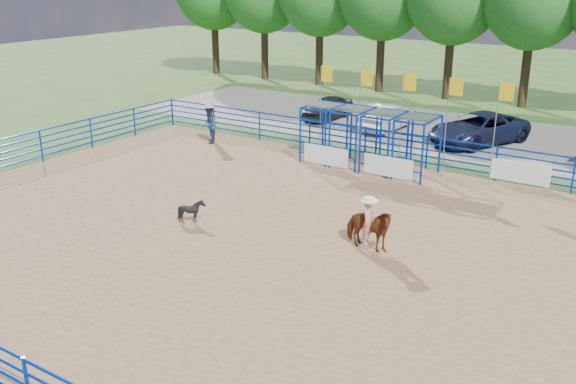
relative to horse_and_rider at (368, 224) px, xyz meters
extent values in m
plane|color=#3C5C25|center=(-1.73, -0.88, -0.87)|extent=(120.00, 120.00, 0.00)
cube|color=#8A6545|center=(-1.73, -0.88, -0.86)|extent=(30.00, 20.00, 0.02)
cube|color=gray|center=(-1.73, 16.12, -0.86)|extent=(40.00, 10.00, 0.01)
imported|color=brown|center=(0.00, 0.00, -0.14)|extent=(1.70, 0.81, 1.42)
imported|color=red|center=(0.00, 0.00, 0.79)|extent=(0.35, 0.52, 1.42)
cylinder|color=white|center=(0.00, 0.00, 1.53)|extent=(0.54, 0.54, 0.12)
imported|color=black|center=(-6.08, -1.32, -0.42)|extent=(0.86, 0.78, 0.85)
imported|color=navy|center=(-12.48, 7.25, 0.09)|extent=(1.11, 1.16, 1.88)
cylinder|color=tan|center=(-12.48, 7.25, 1.03)|extent=(0.56, 0.56, 0.11)
imported|color=black|center=(-10.29, 15.32, -0.20)|extent=(1.71, 3.90, 1.31)
imported|color=#97999F|center=(-6.27, 14.83, -0.14)|extent=(1.71, 4.43, 1.44)
imported|color=black|center=(-1.22, 14.65, -0.10)|extent=(4.54, 6.03, 1.52)
cube|color=white|center=(-5.53, 6.89, -0.32)|extent=(2.20, 0.04, 0.85)
cube|color=white|center=(-2.53, 6.89, -0.32)|extent=(2.20, 0.04, 0.85)
cube|color=white|center=(2.27, 9.08, -0.32)|extent=(2.40, 0.04, 0.85)
cylinder|color=#3F2B19|center=(-26.73, 25.12, 1.53)|extent=(0.56, 0.56, 4.80)
cylinder|color=#3F2B19|center=(-21.73, 25.12, 1.53)|extent=(0.56, 0.56, 4.80)
cylinder|color=#3F2B19|center=(-16.73, 25.12, 1.53)|extent=(0.56, 0.56, 4.80)
cylinder|color=#3F2B19|center=(-11.73, 25.12, 1.53)|extent=(0.56, 0.56, 4.80)
cylinder|color=#3F2B19|center=(-6.73, 25.12, 1.53)|extent=(0.56, 0.56, 4.80)
cylinder|color=#3F2B19|center=(-1.73, 25.12, 1.53)|extent=(0.56, 0.56, 4.80)
camera|label=1|loc=(8.04, -16.72, 7.49)|focal=40.00mm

